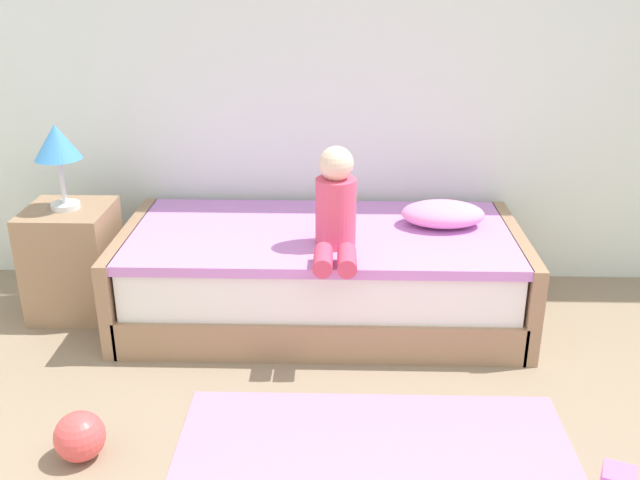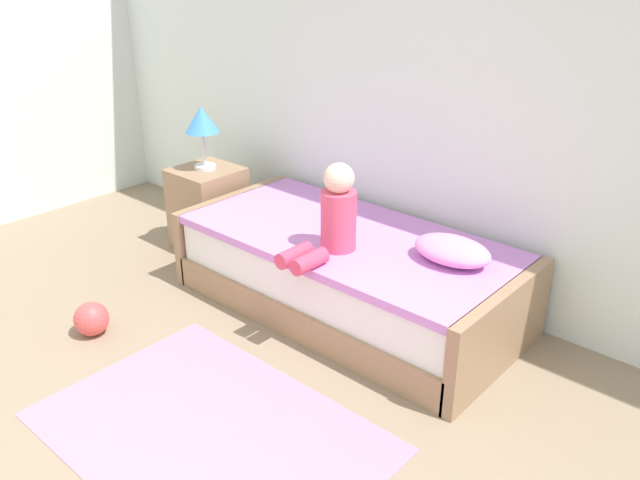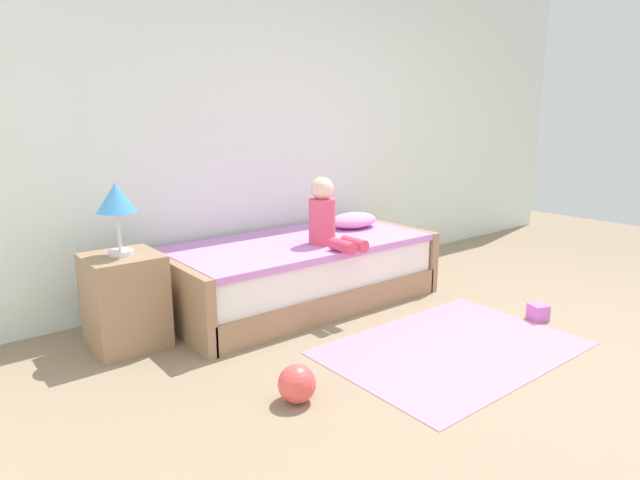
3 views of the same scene
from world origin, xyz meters
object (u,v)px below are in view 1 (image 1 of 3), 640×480
(table_lamp, at_px, (57,146))
(child_figure, at_px, (336,209))
(toy_ball, at_px, (80,436))
(nightstand, at_px, (73,260))
(bed, at_px, (321,275))
(pillow, at_px, (443,214))

(table_lamp, bearing_deg, child_figure, -10.43)
(table_lamp, relative_size, toy_ball, 2.25)
(nightstand, distance_m, toy_ball, 1.33)
(table_lamp, height_order, toy_ball, table_lamp)
(table_lamp, bearing_deg, bed, -1.44)
(child_figure, bearing_deg, toy_ball, -135.21)
(bed, distance_m, nightstand, 1.35)
(nightstand, relative_size, toy_ball, 3.00)
(bed, height_order, child_figure, child_figure)
(table_lamp, relative_size, child_figure, 0.88)
(bed, bearing_deg, pillow, 8.84)
(bed, xyz_separation_m, nightstand, (-1.35, 0.03, 0.05))
(bed, height_order, table_lamp, table_lamp)
(bed, distance_m, toy_ball, 1.52)
(table_lamp, distance_m, child_figure, 1.47)
(child_figure, height_order, toy_ball, child_figure)
(pillow, height_order, toy_ball, pillow)
(child_figure, bearing_deg, pillow, 30.04)
(toy_ball, bearing_deg, pillow, 40.08)
(nightstand, bearing_deg, child_figure, -10.43)
(nightstand, distance_m, child_figure, 1.50)
(nightstand, xyz_separation_m, child_figure, (1.43, -0.26, 0.40))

